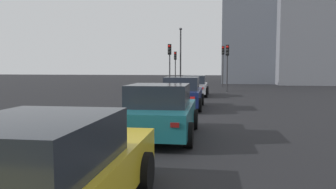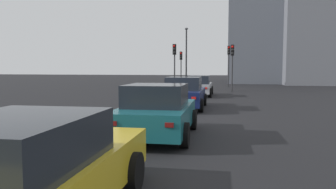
# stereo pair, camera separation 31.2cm
# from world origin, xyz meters

# --- Properties ---
(ground_plane) EXTENTS (160.00, 160.00, 0.20)m
(ground_plane) POSITION_xyz_m (0.00, 0.00, -0.10)
(ground_plane) COLOR black
(car_silver_lead) EXTENTS (4.28, 2.06, 1.46)m
(car_silver_lead) POSITION_xyz_m (9.41, 0.07, 0.71)
(car_silver_lead) COLOR #A8AAB2
(car_silver_lead) RESTS_ON ground_plane
(car_navy_second) EXTENTS (4.43, 2.12, 1.56)m
(car_navy_second) POSITION_xyz_m (1.95, -0.03, 0.75)
(car_navy_second) COLOR #141E4C
(car_navy_second) RESTS_ON ground_plane
(car_teal_third) EXTENTS (4.15, 2.19, 1.53)m
(car_teal_third) POSITION_xyz_m (-4.77, -0.25, 0.74)
(car_teal_third) COLOR #19606B
(car_teal_third) RESTS_ON ground_plane
(car_yellow_fourth) EXTENTS (4.72, 2.11, 1.44)m
(car_yellow_fourth) POSITION_xyz_m (-10.45, 0.00, 0.70)
(car_yellow_fourth) COLOR gold
(car_yellow_fourth) RESTS_ON ground_plane
(traffic_light_near_left) EXTENTS (0.32, 0.29, 4.05)m
(traffic_light_near_left) POSITION_xyz_m (13.62, 2.60, 2.91)
(traffic_light_near_left) COLOR #2D2D30
(traffic_light_near_left) RESTS_ON ground_plane
(traffic_light_near_right) EXTENTS (0.32, 0.28, 3.95)m
(traffic_light_near_right) POSITION_xyz_m (13.91, -2.27, 2.84)
(traffic_light_near_right) COLOR #2D2D30
(traffic_light_near_right) RESTS_ON ground_plane
(traffic_light_far_left) EXTENTS (0.32, 0.29, 3.83)m
(traffic_light_far_left) POSITION_xyz_m (21.93, 3.37, 2.76)
(traffic_light_far_left) COLOR #2D2D30
(traffic_light_far_left) RESTS_ON ground_plane
(traffic_light_far_right) EXTENTS (0.32, 0.29, 4.31)m
(traffic_light_far_right) POSITION_xyz_m (20.56, -1.87, 3.09)
(traffic_light_far_right) COLOR #2D2D30
(traffic_light_far_right) RESTS_ON ground_plane
(street_lamp_kerbside) EXTENTS (0.56, 0.36, 6.47)m
(street_lamp_kerbside) POSITION_xyz_m (22.18, 2.81, 3.87)
(street_lamp_kerbside) COLOR #2D2D30
(street_lamp_kerbside) RESTS_ON ground_plane
(building_facade_left) EXTENTS (13.44, 11.54, 11.03)m
(building_facade_left) POSITION_xyz_m (31.81, -14.00, 5.52)
(building_facade_left) COLOR slate
(building_facade_left) RESTS_ON ground_plane
(building_facade_center) EXTENTS (13.21, 8.69, 16.30)m
(building_facade_center) POSITION_xyz_m (34.38, -6.00, 8.15)
(building_facade_center) COLOR slate
(building_facade_center) RESTS_ON ground_plane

